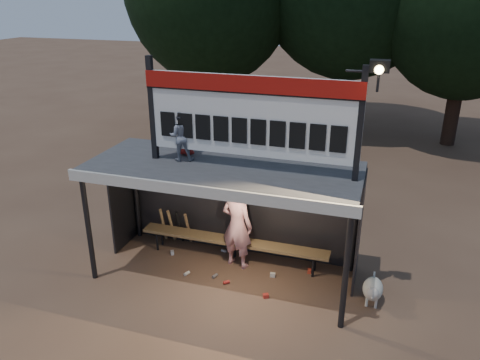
{
  "coord_description": "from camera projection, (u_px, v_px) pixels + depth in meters",
  "views": [
    {
      "loc": [
        2.71,
        -7.5,
        5.29
      ],
      "look_at": [
        0.2,
        0.4,
        1.9
      ],
      "focal_mm": 35.0,
      "sensor_mm": 36.0,
      "label": 1
    }
  ],
  "objects": [
    {
      "name": "dugout_shelter",
      "position": [
        228.0,
        184.0,
        8.9
      ],
      "size": [
        5.1,
        2.08,
        2.32
      ],
      "color": "#39393B",
      "rests_on": "ground"
    },
    {
      "name": "child_a",
      "position": [
        181.0,
        136.0,
        8.58
      ],
      "size": [
        0.56,
        0.49,
        0.95
      ],
      "primitive_type": "imported",
      "rotation": [
        0.0,
        0.0,
        3.47
      ],
      "color": "gray",
      "rests_on": "dugout_shelter"
    },
    {
      "name": "litter",
      "position": [
        234.0,
        271.0,
        9.38
      ],
      "size": [
        3.03,
        1.38,
        0.08
      ],
      "color": "red",
      "rests_on": "ground"
    },
    {
      "name": "dog",
      "position": [
        373.0,
        289.0,
        8.42
      ],
      "size": [
        0.36,
        0.81,
        0.49
      ],
      "color": "beige",
      "rests_on": "ground"
    },
    {
      "name": "bench",
      "position": [
        233.0,
        242.0,
        9.7
      ],
      "size": [
        4.0,
        0.35,
        0.48
      ],
      "color": "olive",
      "rests_on": "ground"
    },
    {
      "name": "scoreboard_assembly",
      "position": [
        253.0,
        114.0,
        7.96
      ],
      "size": [
        4.1,
        0.27,
        1.99
      ],
      "color": "black",
      "rests_on": "dugout_shelter"
    },
    {
      "name": "ground",
      "position": [
        224.0,
        274.0,
        9.38
      ],
      "size": [
        80.0,
        80.0,
        0.0
      ],
      "primitive_type": "plane",
      "color": "brown",
      "rests_on": "ground"
    },
    {
      "name": "child_b",
      "position": [
        185.0,
        131.0,
        8.92
      ],
      "size": [
        0.51,
        0.42,
        0.91
      ],
      "primitive_type": "imported",
      "rotation": [
        0.0,
        0.0,
        2.81
      ],
      "color": "#AD1F1A",
      "rests_on": "dugout_shelter"
    },
    {
      "name": "player",
      "position": [
        237.0,
        225.0,
        9.35
      ],
      "size": [
        0.75,
        0.58,
        1.82
      ],
      "primitive_type": "imported",
      "rotation": [
        0.0,
        0.0,
        2.91
      ],
      "color": "white",
      "rests_on": "ground"
    },
    {
      "name": "bats",
      "position": [
        176.0,
        226.0,
        10.34
      ],
      "size": [
        0.67,
        0.35,
        0.84
      ],
      "color": "olive",
      "rests_on": "ground"
    }
  ]
}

